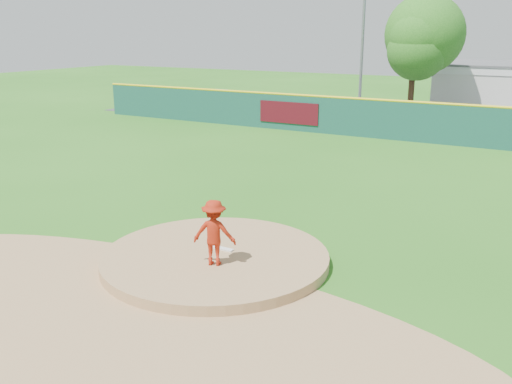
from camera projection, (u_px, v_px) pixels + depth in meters
The scene contains 11 objects.
ground at pixel (215, 263), 13.86m from camera, with size 120.00×120.00×0.00m, color #286B19.
pitchers_mound at pixel (215, 263), 13.86m from camera, with size 5.50×5.50×0.50m, color #9E774C.
pitching_rubber at pixel (222, 249), 14.03m from camera, with size 0.60×0.15×0.04m, color white.
infield_dirt_arc at pixel (132, 314), 11.35m from camera, with size 15.40×15.40×0.01m, color #9E774C.
parking_lot at pixel (448, 118), 36.44m from camera, with size 44.00×16.00×0.02m, color #38383A.
pitcher at pixel (214, 233), 12.96m from camera, with size 0.99×0.57×1.54m, color #A01F0D.
fence_banners at pixel (413, 122), 28.55m from camera, with size 17.57×0.04×1.20m.
playground_slide at pixel (217, 101), 38.79m from camera, with size 1.00×2.82×1.55m.
outfield_fence at pixel (413, 120), 28.62m from camera, with size 40.00×0.14×2.07m.
deciduous_tree at pixel (415, 46), 34.47m from camera, with size 5.60×5.60×7.36m.
light_pole_left at pixel (364, 21), 37.64m from camera, with size 1.75×0.25×11.00m.
Camera 1 is at (7.20, -10.70, 5.45)m, focal length 40.00 mm.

